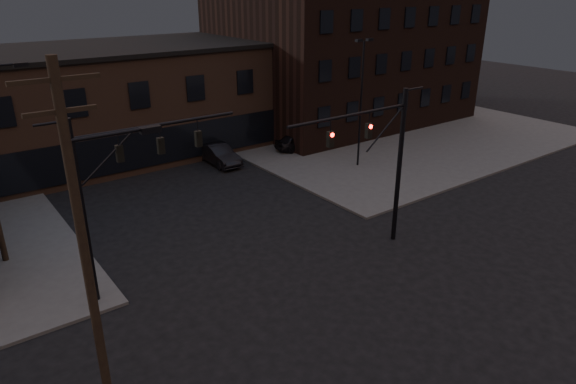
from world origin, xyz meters
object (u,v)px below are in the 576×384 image
at_px(car_crossing, 219,154).
at_px(traffic_signal_near, 385,154).
at_px(parked_car_lot_a, 299,141).
at_px(parked_car_lot_b, 320,126).
at_px(traffic_signal_far, 112,186).

bearing_deg(car_crossing, traffic_signal_near, -88.60).
bearing_deg(parked_car_lot_a, parked_car_lot_b, -49.83).
distance_m(traffic_signal_near, car_crossing, 16.75).
bearing_deg(car_crossing, parked_car_lot_a, -8.52).
height_order(traffic_signal_far, parked_car_lot_a, traffic_signal_far).
distance_m(traffic_signal_far, parked_car_lot_a, 22.32).
bearing_deg(parked_car_lot_a, traffic_signal_near, 165.07).
height_order(parked_car_lot_a, parked_car_lot_b, parked_car_lot_a).
xyz_separation_m(traffic_signal_near, traffic_signal_far, (-12.07, 3.50, 0.08)).
relative_size(parked_car_lot_b, car_crossing, 0.92).
xyz_separation_m(parked_car_lot_a, car_crossing, (-6.73, 1.08, -0.07)).
bearing_deg(traffic_signal_near, parked_car_lot_a, 66.75).
relative_size(traffic_signal_far, car_crossing, 1.78).
height_order(traffic_signal_far, car_crossing, traffic_signal_far).
xyz_separation_m(traffic_signal_far, parked_car_lot_b, (23.15, 14.48, -4.26)).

